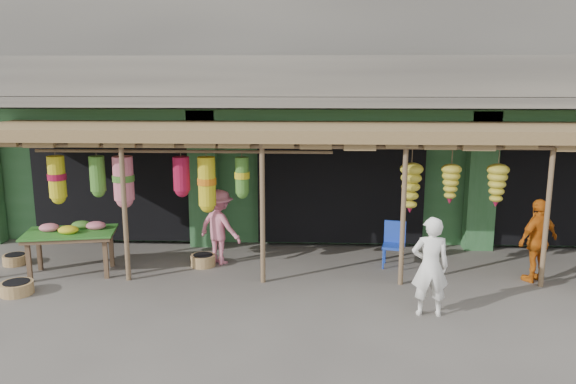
{
  "coord_description": "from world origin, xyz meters",
  "views": [
    {
      "loc": [
        -0.61,
        -9.92,
        3.68
      ],
      "look_at": [
        -1.1,
        1.0,
        1.44
      ],
      "focal_mm": 35.0,
      "sensor_mm": 36.0,
      "label": 1
    }
  ],
  "objects_px": {
    "flower_table": "(71,234)",
    "blue_chair": "(394,241)",
    "person_shopper": "(220,227)",
    "person_front": "(430,267)",
    "person_vendor": "(538,241)"
  },
  "relations": [
    {
      "from": "person_vendor",
      "to": "person_shopper",
      "type": "bearing_deg",
      "value": -35.66
    },
    {
      "from": "flower_table",
      "to": "blue_chair",
      "type": "relative_size",
      "value": 2.01
    },
    {
      "from": "flower_table",
      "to": "blue_chair",
      "type": "distance_m",
      "value": 6.22
    },
    {
      "from": "flower_table",
      "to": "person_shopper",
      "type": "distance_m",
      "value": 2.79
    },
    {
      "from": "blue_chair",
      "to": "person_shopper",
      "type": "height_order",
      "value": "person_shopper"
    },
    {
      "from": "person_vendor",
      "to": "blue_chair",
      "type": "bearing_deg",
      "value": -45.46
    },
    {
      "from": "person_front",
      "to": "person_shopper",
      "type": "relative_size",
      "value": 1.06
    },
    {
      "from": "blue_chair",
      "to": "person_front",
      "type": "height_order",
      "value": "person_front"
    },
    {
      "from": "blue_chair",
      "to": "person_vendor",
      "type": "xyz_separation_m",
      "value": [
        2.48,
        -0.76,
        0.28
      ]
    },
    {
      "from": "flower_table",
      "to": "person_vendor",
      "type": "relative_size",
      "value": 1.16
    },
    {
      "from": "flower_table",
      "to": "blue_chair",
      "type": "bearing_deg",
      "value": -4.34
    },
    {
      "from": "person_shopper",
      "to": "person_vendor",
      "type": "bearing_deg",
      "value": -156.72
    },
    {
      "from": "flower_table",
      "to": "person_front",
      "type": "xyz_separation_m",
      "value": [
        6.38,
        -1.63,
        0.01
      ]
    },
    {
      "from": "person_vendor",
      "to": "flower_table",
      "type": "bearing_deg",
      "value": -28.53
    },
    {
      "from": "person_front",
      "to": "person_vendor",
      "type": "xyz_separation_m",
      "value": [
        2.27,
        1.6,
        -0.02
      ]
    }
  ]
}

